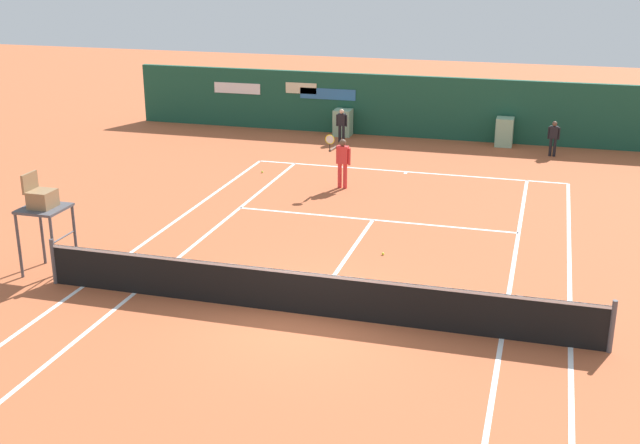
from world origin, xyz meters
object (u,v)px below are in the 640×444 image
Objects in this scene: ball_kid_left_post at (342,123)px; tennis_ball_mid_court at (383,254)px; tennis_ball_by_sideline at (262,172)px; ball_kid_centre_post at (554,136)px; umpire_chair at (43,207)px; player_on_baseline at (342,159)px.

ball_kid_left_post is 19.32× the size of tennis_ball_mid_court.
tennis_ball_mid_court and tennis_ball_by_sideline have the same top height.
tennis_ball_by_sideline is at bearing 72.98° from ball_kid_left_post.
ball_kid_centre_post is at bearing 71.26° from tennis_ball_mid_court.
tennis_ball_mid_court is (-3.90, -11.50, -0.71)m from ball_kid_centre_post.
player_on_baseline is at bearing 150.52° from umpire_chair.
player_on_baseline reaches higher than tennis_ball_mid_court.
player_on_baseline is 6.00m from tennis_ball_mid_court.
player_on_baseline reaches higher than ball_kid_centre_post.
umpire_chair is 8.19m from tennis_ball_mid_court.
player_on_baseline is 3.35m from tennis_ball_by_sideline.
ball_kid_centre_post is 12.17m from tennis_ball_mid_court.
umpire_chair reaches higher than player_on_baseline.
ball_kid_left_post is at bearing 73.99° from tennis_ball_by_sideline.
ball_kid_centre_post reaches higher than tennis_ball_by_sideline.
tennis_ball_by_sideline is (-3.05, 1.02, -0.91)m from player_on_baseline.
ball_kid_left_post is at bearing 167.43° from umpire_chair.
tennis_ball_by_sideline is (-5.51, 6.42, 0.00)m from tennis_ball_mid_court.
umpire_chair is 35.42× the size of tennis_ball_mid_court.
tennis_ball_mid_court is 8.46m from tennis_ball_by_sideline.
tennis_ball_by_sideline is at bearing 34.96° from ball_kid_centre_post.
ball_kid_centre_post is 7.96m from ball_kid_left_post.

